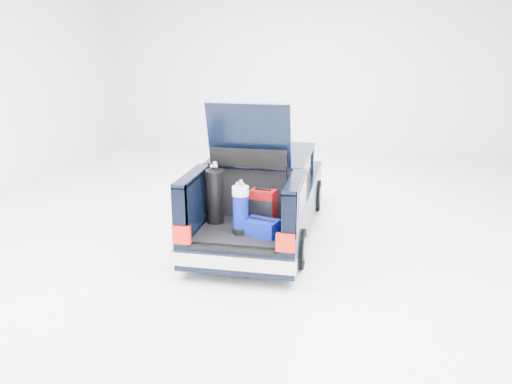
% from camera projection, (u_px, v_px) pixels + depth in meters
% --- Properties ---
extents(ground, '(14.00, 14.00, 0.00)m').
position_uv_depth(ground, '(261.00, 232.00, 9.72)').
color(ground, white).
rests_on(ground, ground).
extents(car, '(1.87, 4.65, 2.47)m').
position_uv_depth(car, '(263.00, 195.00, 9.62)').
color(car, black).
rests_on(car, ground).
extents(red_suitcase, '(0.41, 0.30, 0.62)m').
position_uv_depth(red_suitcase, '(263.00, 209.00, 8.19)').
color(red_suitcase, '#690305').
rests_on(red_suitcase, car).
extents(black_golf_bag, '(0.35, 0.40, 0.97)m').
position_uv_depth(black_golf_bag, '(215.00, 196.00, 8.32)').
color(black_golf_bag, black).
rests_on(black_golf_bag, car).
extents(blue_golf_bag, '(0.29, 0.29, 0.82)m').
position_uv_depth(blue_golf_bag, '(241.00, 210.00, 7.91)').
color(blue_golf_bag, black).
rests_on(blue_golf_bag, car).
extents(blue_duffel, '(0.55, 0.44, 0.25)m').
position_uv_depth(blue_duffel, '(262.00, 227.00, 7.93)').
color(blue_duffel, '#05117F').
rests_on(blue_duffel, car).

